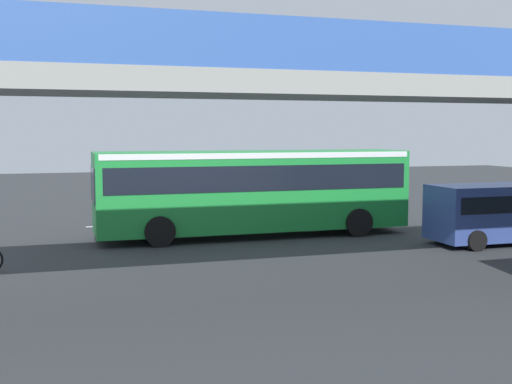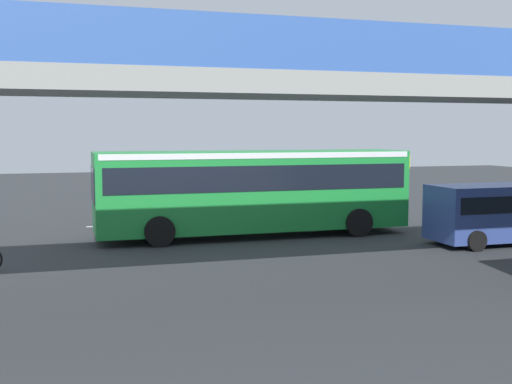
{
  "view_description": "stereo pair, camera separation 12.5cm",
  "coord_description": "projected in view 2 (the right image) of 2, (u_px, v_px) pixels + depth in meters",
  "views": [
    {
      "loc": [
        7.97,
        23.25,
        3.84
      ],
      "look_at": [
        0.9,
        0.44,
        1.6
      ],
      "focal_mm": 44.72,
      "sensor_mm": 36.0,
      "label": 1
    },
    {
      "loc": [
        7.85,
        23.28,
        3.84
      ],
      "look_at": [
        0.9,
        0.44,
        1.6
      ],
      "focal_mm": 44.72,
      "sensor_mm": 36.0,
      "label": 2
    }
  ],
  "objects": [
    {
      "name": "ground",
      "position": [
        275.0,
        231.0,
        24.81
      ],
      "size": [
        80.0,
        80.0,
        0.0
      ],
      "primitive_type": "plane",
      "color": "#2D3033"
    },
    {
      "name": "city_bus",
      "position": [
        253.0,
        185.0,
        23.55
      ],
      "size": [
        11.54,
        2.85,
        3.15
      ],
      "color": "#1E8C38",
      "rests_on": "ground"
    },
    {
      "name": "parked_van",
      "position": [
        499.0,
        210.0,
        21.91
      ],
      "size": [
        4.8,
        2.17,
        2.05
      ],
      "color": "#33478C",
      "rests_on": "ground"
    },
    {
      "name": "pedestrian",
      "position": [
        265.0,
        200.0,
        28.04
      ],
      "size": [
        0.38,
        0.38,
        1.79
      ],
      "color": "#2D2D38",
      "rests_on": "ground"
    },
    {
      "name": "traffic_sign",
      "position": [
        406.0,
        175.0,
        29.22
      ],
      "size": [
        0.08,
        0.6,
        2.8
      ],
      "color": "slate",
      "rests_on": "ground"
    },
    {
      "name": "lane_dash_leftmost",
      "position": [
        374.0,
        215.0,
        29.71
      ],
      "size": [
        2.0,
        0.2,
        0.01
      ],
      "primitive_type": "cube",
      "color": "silver",
      "rests_on": "ground"
    },
    {
      "name": "lane_dash_left",
      "position": [
        294.0,
        218.0,
        28.56
      ],
      "size": [
        2.0,
        0.2,
        0.01
      ],
      "primitive_type": "cube",
      "color": "silver",
      "rests_on": "ground"
    },
    {
      "name": "lane_dash_centre",
      "position": [
        206.0,
        222.0,
        27.4
      ],
      "size": [
        2.0,
        0.2,
        0.01
      ],
      "primitive_type": "cube",
      "color": "silver",
      "rests_on": "ground"
    },
    {
      "name": "lane_dash_right",
      "position": [
        111.0,
        226.0,
        26.24
      ],
      "size": [
        2.0,
        0.2,
        0.01
      ],
      "primitive_type": "cube",
      "color": "silver",
      "rests_on": "ground"
    },
    {
      "name": "pedestrian_overpass",
      "position": [
        398.0,
        101.0,
        15.49
      ],
      "size": [
        29.03,
        2.6,
        6.24
      ],
      "color": "gray",
      "rests_on": "ground"
    }
  ]
}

